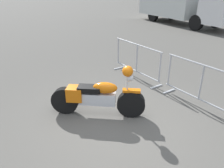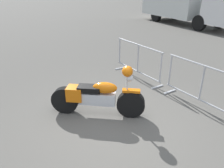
{
  "view_description": "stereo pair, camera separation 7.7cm",
  "coord_description": "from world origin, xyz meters",
  "px_view_note": "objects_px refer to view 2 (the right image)",
  "views": [
    {
      "loc": [
        3.08,
        -2.29,
        2.74
      ],
      "look_at": [
        -0.57,
        0.36,
        0.65
      ],
      "focal_mm": 35.0,
      "sensor_mm": 36.0,
      "label": 1
    },
    {
      "loc": [
        3.12,
        -2.23,
        2.74
      ],
      "look_at": [
        -0.57,
        0.36,
        0.65
      ],
      "focal_mm": 35.0,
      "sensor_mm": 36.0,
      "label": 2
    }
  ],
  "objects_px": {
    "motorcycle": "(97,96)",
    "box_truck": "(184,0)",
    "parked_car_green": "(221,2)",
    "crowd_barrier_far": "(201,86)",
    "crowd_barrier_near": "(138,61)"
  },
  "relations": [
    {
      "from": "parked_car_green",
      "to": "motorcycle",
      "type": "bearing_deg",
      "value": -149.11
    },
    {
      "from": "crowd_barrier_near",
      "to": "parked_car_green",
      "type": "xyz_separation_m",
      "value": [
        -9.74,
        21.14,
        0.18
      ]
    },
    {
      "from": "parked_car_green",
      "to": "box_truck",
      "type": "bearing_deg",
      "value": -155.6
    },
    {
      "from": "parked_car_green",
      "to": "crowd_barrier_far",
      "type": "bearing_deg",
      "value": -144.55
    },
    {
      "from": "motorcycle",
      "to": "crowd_barrier_far",
      "type": "distance_m",
      "value": 2.44
    },
    {
      "from": "motorcycle",
      "to": "parked_car_green",
      "type": "distance_m",
      "value": 25.71
    },
    {
      "from": "box_truck",
      "to": "crowd_barrier_far",
      "type": "bearing_deg",
      "value": -42.27
    },
    {
      "from": "motorcycle",
      "to": "box_truck",
      "type": "bearing_deg",
      "value": 73.01
    },
    {
      "from": "motorcycle",
      "to": "crowd_barrier_near",
      "type": "height_order",
      "value": "motorcycle"
    },
    {
      "from": "box_truck",
      "to": "motorcycle",
      "type": "bearing_deg",
      "value": -52.01
    },
    {
      "from": "crowd_barrier_near",
      "to": "parked_car_green",
      "type": "distance_m",
      "value": 23.27
    },
    {
      "from": "motorcycle",
      "to": "parked_car_green",
      "type": "bearing_deg",
      "value": 66.96
    },
    {
      "from": "motorcycle",
      "to": "crowd_barrier_near",
      "type": "relative_size",
      "value": 0.82
    },
    {
      "from": "box_truck",
      "to": "parked_car_green",
      "type": "height_order",
      "value": "box_truck"
    },
    {
      "from": "motorcycle",
      "to": "parked_car_green",
      "type": "height_order",
      "value": "parked_car_green"
    }
  ]
}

